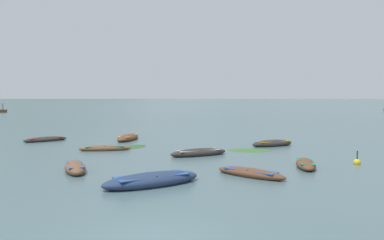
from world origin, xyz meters
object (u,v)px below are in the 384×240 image
(rowboat_8, at_px, (306,164))
(rowboat_5, at_px, (128,138))
(rowboat_4, at_px, (75,168))
(rowboat_9, at_px, (199,153))
(rowboat_7, at_px, (45,139))
(rowboat_2, at_px, (152,180))
(mooring_buoy, at_px, (357,162))
(rowboat_0, at_px, (105,148))
(rowboat_10, at_px, (251,173))
(rowboat_6, at_px, (272,143))

(rowboat_8, bearing_deg, rowboat_5, 133.94)
(rowboat_4, height_order, rowboat_9, rowboat_4)
(rowboat_4, xyz_separation_m, rowboat_7, (-7.03, 12.97, -0.04))
(rowboat_2, xyz_separation_m, rowboat_7, (-11.37, 15.82, -0.06))
(rowboat_4, relative_size, rowboat_5, 0.76)
(rowboat_7, xyz_separation_m, mooring_buoy, (22.40, -10.54, -0.06))
(rowboat_9, bearing_deg, rowboat_7, 150.32)
(rowboat_0, distance_m, rowboat_8, 14.00)
(rowboat_4, height_order, rowboat_8, rowboat_4)
(rowboat_5, bearing_deg, rowboat_2, -75.51)
(rowboat_7, xyz_separation_m, rowboat_9, (13.36, -7.61, 0.03))
(rowboat_0, distance_m, rowboat_7, 8.56)
(rowboat_5, bearing_deg, rowboat_10, -59.41)
(rowboat_8, height_order, mooring_buoy, mooring_buoy)
(rowboat_4, xyz_separation_m, mooring_buoy, (15.37, 2.43, -0.10))
(rowboat_2, distance_m, rowboat_10, 4.89)
(rowboat_8, bearing_deg, mooring_buoy, 17.90)
(rowboat_0, xyz_separation_m, rowboat_5, (0.38, 6.51, 0.05))
(rowboat_10, bearing_deg, rowboat_7, 138.71)
(rowboat_0, bearing_deg, rowboat_2, -65.45)
(rowboat_0, xyz_separation_m, rowboat_4, (0.41, -7.55, 0.04))
(rowboat_5, distance_m, mooring_buoy, 19.30)
(rowboat_2, xyz_separation_m, rowboat_4, (-4.34, 2.85, -0.02))
(rowboat_10, height_order, mooring_buoy, mooring_buoy)
(rowboat_10, bearing_deg, rowboat_6, 74.09)
(rowboat_5, xyz_separation_m, rowboat_10, (8.89, -15.04, -0.05))
(rowboat_4, bearing_deg, rowboat_8, 6.55)
(rowboat_2, height_order, rowboat_9, rowboat_2)
(rowboat_8, relative_size, rowboat_10, 0.90)
(mooring_buoy, bearing_deg, rowboat_7, 154.79)
(mooring_buoy, bearing_deg, rowboat_0, 162.03)
(rowboat_0, height_order, rowboat_7, rowboat_7)
(rowboat_9, relative_size, mooring_buoy, 4.58)
(rowboat_2, height_order, rowboat_8, rowboat_2)
(rowboat_0, distance_m, rowboat_2, 11.43)
(rowboat_0, distance_m, rowboat_4, 7.56)
(rowboat_5, height_order, rowboat_7, rowboat_5)
(rowboat_5, relative_size, rowboat_7, 1.25)
(rowboat_5, xyz_separation_m, mooring_buoy, (15.40, -11.63, -0.11))
(rowboat_4, xyz_separation_m, rowboat_9, (6.33, 5.36, -0.01))
(rowboat_10, xyz_separation_m, mooring_buoy, (6.51, 3.41, -0.06))
(rowboat_5, distance_m, rowboat_7, 7.08)
(rowboat_0, xyz_separation_m, rowboat_9, (6.74, -2.19, 0.03))
(rowboat_5, distance_m, rowboat_8, 17.58)
(rowboat_0, height_order, rowboat_9, rowboat_9)
(rowboat_9, bearing_deg, rowboat_10, -68.25)
(rowboat_6, xyz_separation_m, rowboat_8, (0.10, -8.89, -0.02))
(rowboat_7, distance_m, rowboat_9, 15.38)
(rowboat_2, xyz_separation_m, rowboat_6, (7.74, 13.13, -0.02))
(rowboat_4, relative_size, rowboat_8, 1.04)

